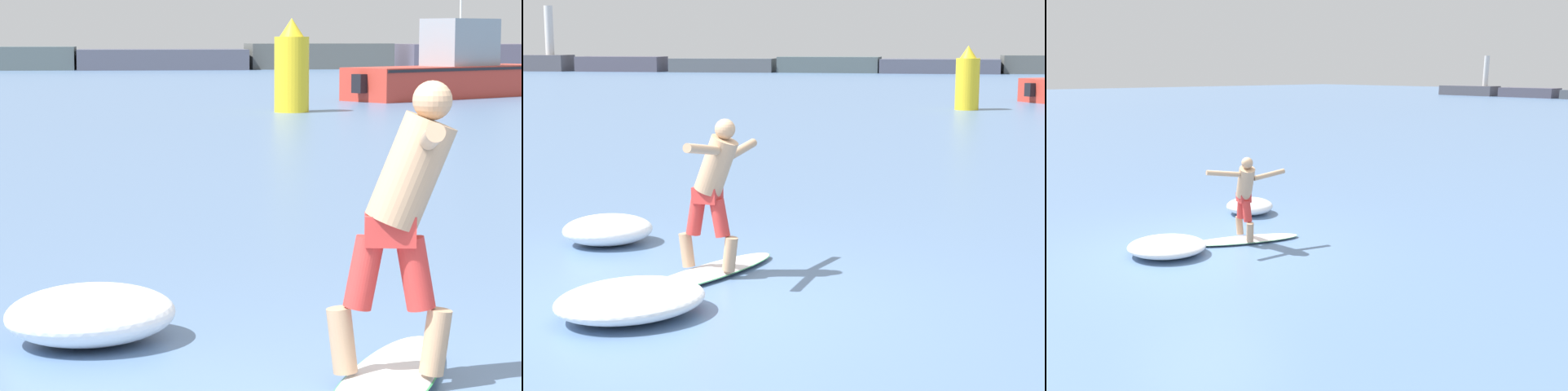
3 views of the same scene
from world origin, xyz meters
The scene contains 6 objects.
rock_jetty_breakwater centered at (2.02, 62.00, 0.65)m, with size 68.04×4.94×5.36m.
surfboard centered at (0.11, 0.76, 0.04)m, with size 1.31×2.10×0.22m.
surfer centered at (0.20, 0.78, 0.97)m, with size 0.72×1.46×1.53m.
fishing_boat_near_jetty centered at (9.83, 30.17, 0.73)m, with size 8.03×5.81×3.22m.
channel_marker_buoy centered at (3.69, 23.88, 1.02)m, with size 0.83×0.83×2.24m.
wave_foam_at_nose centered at (-1.39, 2.01, 0.17)m, with size 1.34×1.29×0.34m.
Camera 1 is at (-1.47, -5.29, 1.83)m, focal length 85.00 mm.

